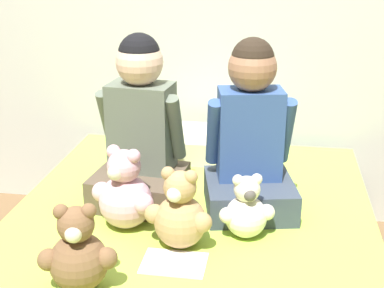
# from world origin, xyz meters

# --- Properties ---
(bed) EXTENTS (1.41, 1.87, 0.45)m
(bed) POSITION_xyz_m (0.00, 0.00, 0.22)
(bed) COLOR #2D2D33
(bed) RESTS_ON ground_plane
(child_on_left) EXTENTS (0.37, 0.35, 0.67)m
(child_on_left) POSITION_xyz_m (-0.22, 0.22, 0.74)
(child_on_left) COLOR brown
(child_on_left) RESTS_ON bed
(child_on_right) EXTENTS (0.39, 0.38, 0.67)m
(child_on_right) POSITION_xyz_m (0.21, 0.22, 0.74)
(child_on_right) COLOR #384251
(child_on_right) RESTS_ON bed
(teddy_bear_held_by_left_child) EXTENTS (0.25, 0.20, 0.31)m
(teddy_bear_held_by_left_child) POSITION_xyz_m (-0.22, -0.01, 0.58)
(teddy_bear_held_by_left_child) COLOR #DBA3B2
(teddy_bear_held_by_left_child) RESTS_ON bed
(teddy_bear_held_by_right_child) EXTENTS (0.19, 0.15, 0.24)m
(teddy_bear_held_by_right_child) POSITION_xyz_m (0.22, -0.01, 0.55)
(teddy_bear_held_by_right_child) COLOR silver
(teddy_bear_held_by_right_child) RESTS_ON bed
(teddy_bear_between_children) EXTENTS (0.24, 0.18, 0.29)m
(teddy_bear_between_children) POSITION_xyz_m (-0.00, -0.11, 0.57)
(teddy_bear_between_children) COLOR tan
(teddy_bear_between_children) RESTS_ON bed
(teddy_bear_at_foot_of_bed) EXTENTS (0.23, 0.18, 0.28)m
(teddy_bear_at_foot_of_bed) POSITION_xyz_m (-0.26, -0.40, 0.57)
(teddy_bear_at_foot_of_bed) COLOR brown
(teddy_bear_at_foot_of_bed) RESTS_ON bed
(pillow_at_headboard) EXTENTS (0.45, 0.33, 0.11)m
(pillow_at_headboard) POSITION_xyz_m (0.00, 0.74, 0.50)
(pillow_at_headboard) COLOR beige
(pillow_at_headboard) RESTS_ON bed
(sign_card) EXTENTS (0.21, 0.15, 0.00)m
(sign_card) POSITION_xyz_m (0.00, -0.23, 0.45)
(sign_card) COLOR white
(sign_card) RESTS_ON bed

